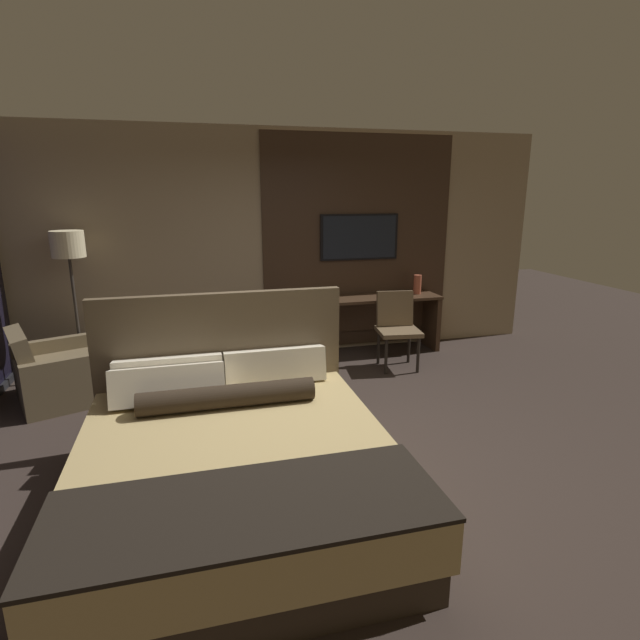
{
  "coord_description": "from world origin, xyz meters",
  "views": [
    {
      "loc": [
        -0.98,
        -3.59,
        2.05
      ],
      "look_at": [
        0.19,
        0.86,
        0.86
      ],
      "focal_mm": 28.0,
      "sensor_mm": 36.0,
      "label": 1
    }
  ],
  "objects_px": {
    "tv": "(359,237)",
    "vase_tall": "(417,284)",
    "desk": "(363,314)",
    "desk_chair": "(397,323)",
    "armchair_by_window": "(62,375)",
    "floor_lamp": "(69,256)",
    "bed": "(234,460)"
  },
  "relations": [
    {
      "from": "desk_chair",
      "to": "armchair_by_window",
      "type": "xyz_separation_m",
      "value": [
        -3.66,
        -0.06,
        -0.29
      ]
    },
    {
      "from": "tv",
      "to": "desk",
      "type": "bearing_deg",
      "value": -90.0
    },
    {
      "from": "desk",
      "to": "floor_lamp",
      "type": "relative_size",
      "value": 1.21
    },
    {
      "from": "desk",
      "to": "desk_chair",
      "type": "distance_m",
      "value": 0.65
    },
    {
      "from": "desk_chair",
      "to": "vase_tall",
      "type": "height_order",
      "value": "vase_tall"
    },
    {
      "from": "tv",
      "to": "vase_tall",
      "type": "xyz_separation_m",
      "value": [
        0.75,
        -0.19,
        -0.62
      ]
    },
    {
      "from": "desk",
      "to": "desk_chair",
      "type": "xyz_separation_m",
      "value": [
        0.21,
        -0.62,
        0.03
      ]
    },
    {
      "from": "vase_tall",
      "to": "bed",
      "type": "bearing_deg",
      "value": -132.76
    },
    {
      "from": "armchair_by_window",
      "to": "floor_lamp",
      "type": "bearing_deg",
      "value": -29.37
    },
    {
      "from": "bed",
      "to": "desk_chair",
      "type": "relative_size",
      "value": 2.47
    },
    {
      "from": "desk_chair",
      "to": "floor_lamp",
      "type": "relative_size",
      "value": 0.55
    },
    {
      "from": "desk",
      "to": "armchair_by_window",
      "type": "xyz_separation_m",
      "value": [
        -3.45,
        -0.68,
        -0.26
      ]
    },
    {
      "from": "desk_chair",
      "to": "floor_lamp",
      "type": "xyz_separation_m",
      "value": [
        -3.58,
        0.51,
        0.84
      ]
    },
    {
      "from": "desk",
      "to": "armchair_by_window",
      "type": "relative_size",
      "value": 1.74
    },
    {
      "from": "bed",
      "to": "desk",
      "type": "bearing_deg",
      "value": 56.39
    },
    {
      "from": "bed",
      "to": "desk",
      "type": "height_order",
      "value": "bed"
    },
    {
      "from": "desk_chair",
      "to": "vase_tall",
      "type": "bearing_deg",
      "value": 56.06
    },
    {
      "from": "desk",
      "to": "bed",
      "type": "bearing_deg",
      "value": -123.61
    },
    {
      "from": "tv",
      "to": "vase_tall",
      "type": "relative_size",
      "value": 4.15
    },
    {
      "from": "floor_lamp",
      "to": "vase_tall",
      "type": "height_order",
      "value": "floor_lamp"
    },
    {
      "from": "tv",
      "to": "desk_chair",
      "type": "xyz_separation_m",
      "value": [
        0.21,
        -0.8,
        -0.94
      ]
    },
    {
      "from": "desk_chair",
      "to": "vase_tall",
      "type": "xyz_separation_m",
      "value": [
        0.54,
        0.62,
        0.33
      ]
    },
    {
      "from": "desk",
      "to": "desk_chair",
      "type": "relative_size",
      "value": 2.21
    },
    {
      "from": "tv",
      "to": "armchair_by_window",
      "type": "bearing_deg",
      "value": -165.87
    },
    {
      "from": "bed",
      "to": "armchair_by_window",
      "type": "relative_size",
      "value": 1.94
    },
    {
      "from": "armchair_by_window",
      "to": "floor_lamp",
      "type": "relative_size",
      "value": 0.69
    },
    {
      "from": "floor_lamp",
      "to": "desk_chair",
      "type": "bearing_deg",
      "value": -8.04
    },
    {
      "from": "desk",
      "to": "desk_chair",
      "type": "bearing_deg",
      "value": -71.06
    },
    {
      "from": "desk",
      "to": "floor_lamp",
      "type": "distance_m",
      "value": 3.48
    },
    {
      "from": "desk_chair",
      "to": "desk",
      "type": "bearing_deg",
      "value": 116.38
    },
    {
      "from": "desk_chair",
      "to": "armchair_by_window",
      "type": "bearing_deg",
      "value": -171.55
    },
    {
      "from": "vase_tall",
      "to": "desk",
      "type": "bearing_deg",
      "value": -179.94
    }
  ]
}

